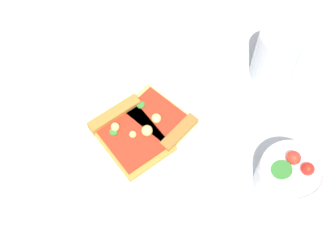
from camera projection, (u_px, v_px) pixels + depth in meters
The scene contains 6 objects.
ground_plane at pixel (153, 157), 0.73m from camera, with size 2.40×2.40×0.00m, color #B2B7BC.
plate at pixel (147, 131), 0.74m from camera, with size 0.22×0.22×0.01m, color white.
pizza_slice_near at pixel (162, 120), 0.74m from camera, with size 0.10×0.13×0.02m.
pizza_slice_far at pixel (128, 132), 0.73m from camera, with size 0.11×0.13×0.03m.
salad_bowl at pixel (290, 176), 0.68m from camera, with size 0.10×0.10×0.07m.
soda_glass at pixel (276, 56), 0.77m from camera, with size 0.08×0.08×0.11m.
Camera 1 is at (0.14, 0.27, 0.67)m, focal length 46.30 mm.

